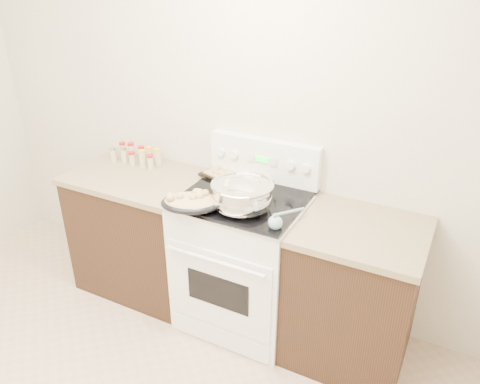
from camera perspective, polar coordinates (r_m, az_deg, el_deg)
The scene contains 9 objects.
counter_left at distance 3.53m, azimuth -11.65°, elevation -4.66°, with size 0.93×0.67×0.92m.
counter_right at distance 2.94m, azimuth 13.57°, elevation -11.91°, with size 0.73×0.67×0.92m.
kitchen_range at distance 3.11m, azimuth 0.47°, elevation -8.01°, with size 0.78×0.73×1.22m.
mixing_bowl at distance 2.71m, azimuth 0.27°, elevation -0.48°, with size 0.47×0.47×0.21m.
roasting_pan at distance 2.73m, azimuth -5.99°, elevation -1.20°, with size 0.43×0.37×0.11m.
baking_sheet at distance 3.12m, azimuth -0.34°, elevation 1.98°, with size 0.52×0.42×0.06m.
wooden_spoon at distance 2.80m, azimuth -2.88°, elevation -1.21°, with size 0.20×0.19×0.04m.
blue_ladle at distance 2.56m, azimuth 4.53°, elevation -3.59°, with size 0.13×0.27×0.10m.
spice_jars at distance 3.48m, azimuth -12.43°, elevation 4.40°, with size 0.38×0.15×0.13m.
Camera 1 is at (1.51, -0.86, 2.26)m, focal length 35.00 mm.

